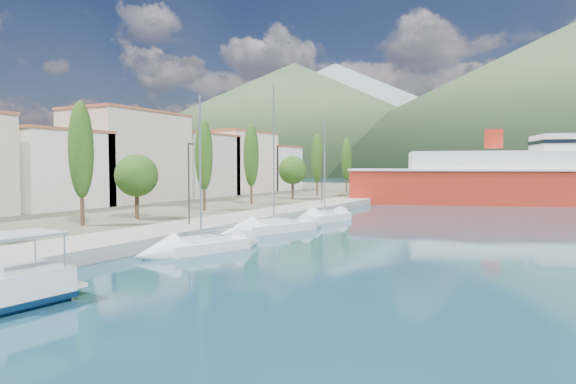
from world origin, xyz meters
The scene contains 10 objects.
ground centered at (0.00, 120.00, 0.00)m, with size 1400.00×1400.00×0.00m, color #163A4B.
quay centered at (-9.00, 26.00, 0.40)m, with size 5.00×88.00×0.80m, color gray.
land_strip centered at (-47.00, 36.00, 0.35)m, with size 70.00×148.00×0.70m, color #565644.
town_buildings centered at (-32.00, 36.91, 5.57)m, with size 9.20×69.20×11.30m.
tree_row centered at (-16.00, 32.45, 5.53)m, with size 3.85×65.20×9.42m.
lamp_posts centered at (-9.00, 15.94, 4.08)m, with size 0.15×46.38×6.06m.
sailboat_near centered at (-4.17, 8.60, 0.28)m, with size 4.39×7.35×10.14m.
sailboat_mid centered at (-4.91, 18.09, 0.30)m, with size 5.18×8.77×12.29m.
sailboat_far centered at (-4.11, 26.95, 0.29)m, with size 3.68×7.32×10.30m.
ferry centered at (15.20, 62.28, 3.30)m, with size 55.54×27.28×10.84m.
Camera 1 is at (14.41, -12.77, 5.09)m, focal length 30.00 mm.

